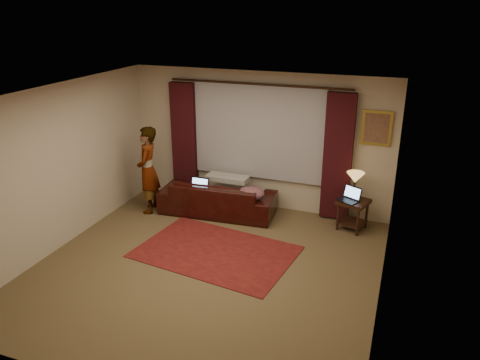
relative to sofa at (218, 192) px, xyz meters
The scene contains 20 objects.
floor 2.02m from the sofa, 72.43° to the right, with size 5.00×5.00×0.01m, color brown.
ceiling 2.93m from the sofa, 72.43° to the right, with size 5.00×5.00×0.02m, color silver.
wall_back 1.22m from the sofa, 46.18° to the left, with size 5.00×0.02×2.60m, color #C2B49C.
wall_front 4.50m from the sofa, 82.26° to the right, with size 5.00×0.02×2.60m, color #C2B49C.
wall_left 2.81m from the sofa, 135.38° to the right, with size 0.02×5.00×2.60m, color #C2B49C.
wall_right 3.72m from the sofa, 31.27° to the right, with size 0.02×5.00×2.60m, color #C2B49C.
sheer_curtain 1.34m from the sofa, 43.27° to the left, with size 2.50×0.05×1.80m, color #9F9FA7.
drape_left 1.28m from the sofa, 150.59° to the left, with size 0.50×0.14×2.30m, color black.
drape_right 2.28m from the sofa, 13.68° to the left, with size 0.50×0.14×2.30m, color black.
curtain_rod 2.10m from the sofa, 40.60° to the left, with size 0.04×0.04×3.40m, color black.
picture_frame 3.06m from the sofa, 12.35° to the left, with size 0.50×0.04×0.60m, color #B1923A.
sofa is the anchor object (origin of this frame).
throw_blanket 0.51m from the sofa, 64.96° to the left, with size 0.80×0.32×0.09m, color #9E9C96.
clothing_pile 0.72m from the sofa, ahead, with size 0.49×0.38×0.21m, color brown.
laptop_sofa 0.40m from the sofa, 148.38° to the right, with size 0.35×0.38×0.26m, color black, non-canonical shape.
area_rug 1.56m from the sofa, 68.81° to the right, with size 2.43×1.62×0.01m, color maroon.
end_table 2.48m from the sofa, ahead, with size 0.48×0.48×0.55m, color black.
tiffany_lamp 2.49m from the sofa, ahead, with size 0.30×0.30×0.48m, color olive, non-canonical shape.
laptop_table 2.39m from the sofa, ahead, with size 0.34×0.37×0.24m, color black, non-canonical shape.
person 1.36m from the sofa, 164.26° to the right, with size 0.48×0.48×1.65m, color #9E9C96.
Camera 1 is at (2.58, -5.55, 3.76)m, focal length 35.00 mm.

